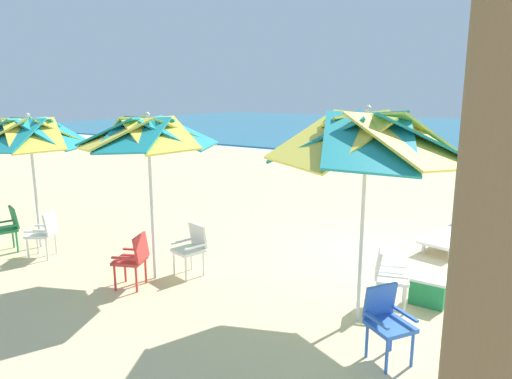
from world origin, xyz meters
name	(u,v)px	position (x,y,z in m)	size (l,w,h in m)	color
ground_plane	(397,262)	(0.00, 0.00, 0.00)	(80.00, 80.00, 0.00)	beige
surf_foam	(490,168)	(0.00, 12.62, 0.01)	(80.00, 0.70, 0.01)	white
beach_umbrella_0	(367,138)	(0.20, -2.47, 2.46)	(2.62, 2.62, 2.86)	silver
plastic_chair_0	(387,319)	(0.79, -3.15, 0.50)	(0.63, 0.61, 0.87)	blue
plastic_chair_1	(388,274)	(0.39, -1.87, 0.50)	(0.58, 0.56, 0.87)	white
beach_umbrella_1	(148,134)	(-3.12, -2.96, 2.38)	(2.19, 2.19, 2.72)	silver
plastic_chair_2	(192,246)	(-2.72, -2.50, 0.50)	(0.53, 0.56, 0.87)	white
plastic_chair_3	(134,257)	(-3.12, -3.39, 0.50)	(0.60, 0.58, 0.87)	red
beach_umbrella_2	(30,134)	(-6.16, -3.11, 2.24)	(2.30, 2.30, 2.64)	silver
plastic_chair_4	(44,231)	(-5.54, -3.38, 0.50)	(0.62, 0.61, 0.87)	white
plastic_chair_5	(7,227)	(-6.43, -3.59, 0.50)	(0.55, 0.58, 0.87)	#2D8C4C
sun_lounger_1	(456,232)	(0.70, 1.54, 0.28)	(1.06, 2.23, 0.62)	white
cooler_box	(428,291)	(0.87, -1.43, 0.20)	(0.50, 0.34, 0.40)	#238C4C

